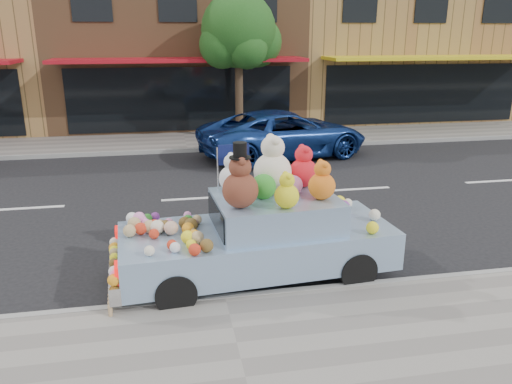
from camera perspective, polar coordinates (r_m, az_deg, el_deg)
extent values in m
plane|color=black|center=(12.12, -6.53, -0.74)|extent=(120.00, 120.00, 0.00)
cube|color=gray|center=(6.28, -1.74, -18.95)|extent=(60.00, 3.00, 0.12)
cube|color=gray|center=(18.38, -8.09, 5.74)|extent=(60.00, 3.00, 0.12)
cube|color=gray|center=(7.52, -3.56, -12.18)|extent=(60.00, 0.12, 0.13)
cube|color=gray|center=(16.92, -7.84, 4.74)|extent=(60.00, 0.12, 0.13)
cube|color=#8E5F3C|center=(23.50, -9.17, 16.72)|extent=(10.00, 8.00, 7.00)
cube|color=black|center=(19.62, -8.48, 10.45)|extent=(8.50, 0.06, 2.40)
cube|color=maroon|center=(18.62, -8.57, 14.70)|extent=(9.00, 1.80, 0.12)
cube|color=black|center=(19.86, 0.31, 21.12)|extent=(1.40, 0.06, 1.60)
cube|color=olive|center=(25.83, 14.59, 16.46)|extent=(10.00, 8.00, 7.00)
cube|color=black|center=(22.36, 18.52, 10.61)|extent=(8.50, 0.06, 2.40)
cube|color=yellow|center=(21.49, 20.06, 14.24)|extent=(9.00, 1.80, 0.12)
cube|color=black|center=(20.98, 11.85, 20.59)|extent=(1.40, 0.06, 1.60)
cube|color=black|center=(22.27, 19.47, 19.81)|extent=(1.40, 0.06, 1.60)
cube|color=black|center=(23.86, 26.09, 18.87)|extent=(1.40, 0.06, 1.60)
cylinder|color=#38281C|center=(18.32, -1.94, 10.75)|extent=(0.28, 0.28, 3.20)
sphere|color=#164313|center=(18.19, -2.02, 18.03)|extent=(2.60, 2.60, 2.60)
sphere|color=#164313|center=(18.61, 0.08, 16.80)|extent=(1.80, 1.80, 1.80)
sphere|color=#164313|center=(17.92, -3.88, 16.40)|extent=(1.60, 1.60, 1.60)
sphere|color=#164313|center=(17.64, -1.02, 16.10)|extent=(1.40, 1.40, 1.40)
sphere|color=#164313|center=(18.74, -3.25, 17.08)|extent=(1.60, 1.60, 1.60)
imported|color=navy|center=(15.99, 3.23, 6.63)|extent=(5.86, 3.79, 1.50)
cylinder|color=black|center=(7.97, 11.50, -8.78)|extent=(0.61, 0.24, 0.60)
cylinder|color=black|center=(9.27, 7.30, -4.70)|extent=(0.61, 0.24, 0.60)
cylinder|color=black|center=(7.28, -9.16, -11.36)|extent=(0.61, 0.24, 0.60)
cylinder|color=black|center=(8.67, -10.25, -6.46)|extent=(0.61, 0.24, 0.60)
cube|color=#8AA9CD|center=(8.07, 0.14, -6.10)|extent=(4.41, 2.01, 0.60)
cube|color=#8AA9CD|center=(7.94, 2.23, -2.24)|extent=(2.00, 1.63, 0.50)
cube|color=silver|center=(7.91, -15.77, -8.52)|extent=(0.29, 1.79, 0.26)
cube|color=red|center=(7.16, -15.61, -8.54)|extent=(0.08, 0.28, 0.16)
cube|color=red|center=(8.41, -15.59, -4.53)|extent=(0.08, 0.28, 0.16)
cube|color=black|center=(7.73, -4.52, -2.85)|extent=(0.13, 1.30, 0.40)
sphere|color=#5D2A1A|center=(7.30, -1.81, 0.24)|extent=(0.54, 0.54, 0.54)
sphere|color=#5D2A1A|center=(7.20, -1.83, 2.87)|extent=(0.33, 0.33, 0.33)
sphere|color=#5D2A1A|center=(7.06, -1.70, 3.49)|extent=(0.13, 0.13, 0.13)
sphere|color=#5D2A1A|center=(7.29, -1.98, 3.93)|extent=(0.13, 0.13, 0.13)
cylinder|color=black|center=(7.17, -1.84, 3.97)|extent=(0.32, 0.32, 0.02)
cylinder|color=black|center=(7.14, -1.85, 4.83)|extent=(0.20, 0.20, 0.22)
sphere|color=beige|center=(8.11, 1.90, 2.35)|extent=(0.62, 0.62, 0.62)
sphere|color=beige|center=(8.01, 1.93, 5.12)|extent=(0.39, 0.39, 0.39)
sphere|color=beige|center=(7.85, 2.15, 5.81)|extent=(0.15, 0.15, 0.15)
sphere|color=beige|center=(8.11, 1.73, 6.19)|extent=(0.15, 0.15, 0.15)
sphere|color=#D96014|center=(7.74, 7.53, 0.67)|extent=(0.42, 0.42, 0.42)
sphere|color=#D96014|center=(7.67, 7.61, 2.62)|extent=(0.26, 0.26, 0.26)
sphere|color=#D96014|center=(7.56, 7.85, 3.06)|extent=(0.10, 0.10, 0.10)
sphere|color=#D96014|center=(7.73, 7.43, 3.40)|extent=(0.10, 0.10, 0.10)
sphere|color=red|center=(8.34, 5.42, 2.21)|extent=(0.48, 0.48, 0.48)
sphere|color=red|center=(8.26, 5.48, 4.28)|extent=(0.30, 0.30, 0.30)
sphere|color=red|center=(8.14, 5.70, 4.78)|extent=(0.11, 0.11, 0.11)
sphere|color=red|center=(8.34, 5.31, 5.10)|extent=(0.11, 0.11, 0.11)
sphere|color=silver|center=(8.07, -2.74, 1.55)|extent=(0.43, 0.43, 0.43)
sphere|color=silver|center=(8.00, -2.77, 3.46)|extent=(0.27, 0.27, 0.27)
sphere|color=silver|center=(7.89, -2.68, 3.91)|extent=(0.10, 0.10, 0.10)
sphere|color=silver|center=(8.07, -2.87, 4.22)|extent=(0.10, 0.10, 0.10)
sphere|color=yellow|center=(7.31, 3.53, -0.45)|extent=(0.37, 0.37, 0.37)
sphere|color=yellow|center=(7.24, 3.56, 1.34)|extent=(0.23, 0.23, 0.23)
sphere|color=yellow|center=(7.14, 3.73, 1.73)|extent=(0.09, 0.09, 0.09)
sphere|color=yellow|center=(7.29, 3.42, 2.07)|extent=(0.09, 0.09, 0.09)
sphere|color=#278023|center=(7.75, 0.86, 0.62)|extent=(0.40, 0.40, 0.40)
sphere|color=pink|center=(7.95, 4.23, 0.78)|extent=(0.32, 0.32, 0.32)
sphere|color=#B52913|center=(7.68, -11.59, -4.70)|extent=(0.16, 0.16, 0.16)
sphere|color=#B52913|center=(7.25, -9.58, -5.97)|extent=(0.15, 0.15, 0.15)
sphere|color=pink|center=(8.38, -7.83, -2.65)|extent=(0.13, 0.13, 0.13)
sphere|color=pink|center=(8.17, -12.47, -3.45)|extent=(0.13, 0.13, 0.13)
sphere|color=orange|center=(7.74, -7.78, -4.17)|extent=(0.19, 0.19, 0.19)
sphere|color=tan|center=(7.91, -12.06, -3.87)|extent=(0.21, 0.21, 0.21)
sphere|color=tan|center=(8.14, -6.75, -3.15)|extent=(0.16, 0.16, 0.16)
sphere|color=#278023|center=(8.10, -7.81, -3.22)|extent=(0.18, 0.18, 0.18)
sphere|color=#712A81|center=(8.39, -11.45, -2.78)|extent=(0.15, 0.15, 0.15)
sphere|color=tan|center=(7.82, -14.26, -4.32)|extent=(0.20, 0.20, 0.20)
sphere|color=#B52913|center=(7.87, -13.04, -4.11)|extent=(0.19, 0.19, 0.19)
sphere|color=#B52913|center=(7.92, -11.54, -3.82)|extent=(0.20, 0.20, 0.20)
sphere|color=tan|center=(7.39, -6.72, -5.18)|extent=(0.20, 0.20, 0.20)
sphere|color=#563E18|center=(7.96, -10.28, -3.76)|extent=(0.17, 0.17, 0.17)
sphere|color=#712A81|center=(8.00, -7.15, -3.60)|extent=(0.14, 0.14, 0.14)
sphere|color=silver|center=(7.16, -9.23, -6.27)|extent=(0.15, 0.15, 0.15)
sphere|color=#563E18|center=(7.85, -7.43, -3.74)|extent=(0.22, 0.22, 0.22)
sphere|color=#278023|center=(8.31, -12.30, -2.98)|extent=(0.16, 0.16, 0.16)
sphere|color=orange|center=(7.45, -7.08, -5.00)|extent=(0.19, 0.19, 0.19)
sphere|color=pink|center=(8.28, -13.20, -2.94)|extent=(0.21, 0.21, 0.21)
sphere|color=silver|center=(8.34, -13.99, -2.91)|extent=(0.19, 0.19, 0.19)
sphere|color=pink|center=(8.13, -9.93, -3.41)|extent=(0.13, 0.13, 0.13)
sphere|color=tan|center=(8.06, -13.73, -3.54)|extent=(0.21, 0.21, 0.21)
sphere|color=tan|center=(8.06, -10.93, -3.61)|extent=(0.15, 0.15, 0.15)
sphere|color=#563E18|center=(7.11, -5.67, -6.11)|extent=(0.20, 0.20, 0.20)
sphere|color=yellow|center=(7.22, -7.42, -5.97)|extent=(0.15, 0.15, 0.15)
sphere|color=yellow|center=(7.42, -7.83, -5.12)|extent=(0.20, 0.20, 0.20)
sphere|color=pink|center=(8.28, -12.72, -3.14)|extent=(0.15, 0.15, 0.15)
sphere|color=beige|center=(7.84, -11.24, -3.95)|extent=(0.22, 0.22, 0.22)
sphere|color=#B52913|center=(7.02, -7.02, -6.55)|extent=(0.18, 0.18, 0.18)
sphere|color=tan|center=(7.73, -7.55, -4.35)|extent=(0.15, 0.15, 0.15)
sphere|color=beige|center=(7.12, -12.09, -6.59)|extent=(0.15, 0.15, 0.15)
sphere|color=#563E18|center=(7.97, -8.14, -3.51)|extent=(0.20, 0.20, 0.20)
sphere|color=#D8A88C|center=(7.75, -9.68, -4.05)|extent=(0.22, 0.22, 0.22)
sphere|color=pink|center=(7.32, -15.92, -9.08)|extent=(0.13, 0.13, 0.13)
sphere|color=orange|center=(8.14, -15.89, -6.13)|extent=(0.17, 0.17, 0.17)
sphere|color=yellow|center=(8.04, -15.89, -6.47)|extent=(0.16, 0.16, 0.16)
sphere|color=tan|center=(8.02, -15.89, -6.57)|extent=(0.15, 0.15, 0.15)
sphere|color=#563E18|center=(7.65, -15.91, -7.81)|extent=(0.14, 0.14, 0.14)
sphere|color=yellow|center=(7.83, -15.89, -7.21)|extent=(0.14, 0.14, 0.14)
sphere|color=silver|center=(7.39, -15.93, -8.71)|extent=(0.15, 0.15, 0.15)
sphere|color=#563E18|center=(7.41, -15.92, -8.67)|extent=(0.14, 0.14, 0.14)
sphere|color=orange|center=(7.12, -15.95, -9.65)|extent=(0.17, 0.17, 0.17)
sphere|color=beige|center=(8.34, -15.87, -5.56)|extent=(0.16, 0.16, 0.16)
sphere|color=yellow|center=(8.91, 8.14, -1.17)|extent=(0.21, 0.21, 0.21)
sphere|color=#B52913|center=(8.78, 7.93, -1.43)|extent=(0.21, 0.21, 0.21)
sphere|color=tan|center=(8.56, 8.63, -1.87)|extent=(0.24, 0.24, 0.24)
sphere|color=beige|center=(8.46, 13.39, -2.57)|extent=(0.19, 0.19, 0.19)
sphere|color=yellow|center=(8.94, 9.50, -1.12)|extent=(0.22, 0.22, 0.22)
sphere|color=beige|center=(8.99, 10.45, -1.26)|extent=(0.17, 0.17, 0.17)
sphere|color=yellow|center=(7.91, 13.16, -3.99)|extent=(0.20, 0.20, 0.20)
sphere|color=#712A81|center=(8.63, 9.89, -1.73)|extent=(0.25, 0.25, 0.25)
cylinder|color=#997A54|center=(7.28, -16.30, -13.13)|extent=(0.06, 0.06, 0.17)
sphere|color=#997A54|center=(7.23, -16.36, -12.48)|extent=(0.07, 0.07, 0.07)
cylinder|color=#997A54|center=(7.37, -16.28, -12.68)|extent=(0.06, 0.06, 0.17)
sphere|color=#997A54|center=(7.33, -16.35, -12.04)|extent=(0.07, 0.07, 0.07)
cylinder|color=#997A54|center=(7.47, -16.27, -12.25)|extent=(0.06, 0.06, 0.17)
sphere|color=#997A54|center=(7.43, -16.33, -11.62)|extent=(0.07, 0.07, 0.07)
cylinder|color=#997A54|center=(7.57, -16.26, -11.83)|extent=(0.06, 0.06, 0.17)
sphere|color=#997A54|center=(7.53, -16.32, -11.20)|extent=(0.07, 0.07, 0.07)
cylinder|color=#997A54|center=(7.67, -16.25, -11.42)|extent=(0.06, 0.06, 0.17)
sphere|color=#997A54|center=(7.63, -16.31, -10.80)|extent=(0.07, 0.07, 0.07)
cylinder|color=#997A54|center=(7.77, -16.24, -11.03)|extent=(0.06, 0.06, 0.17)
sphere|color=#997A54|center=(7.73, -16.30, -10.41)|extent=(0.07, 0.07, 0.07)
cylinder|color=#997A54|center=(7.87, -16.23, -10.64)|extent=(0.06, 0.06, 0.17)
sphere|color=#997A54|center=(7.83, -16.29, -10.02)|extent=(0.07, 0.07, 0.07)
cylinder|color=#997A54|center=(7.97, -16.22, -10.26)|extent=(0.06, 0.06, 0.17)
sphere|color=#997A54|center=(7.93, -16.27, -9.65)|extent=(0.07, 0.07, 0.07)
cylinder|color=#997A54|center=(8.07, -16.21, -9.89)|extent=(0.06, 0.06, 0.17)
sphere|color=#997A54|center=(8.03, -16.26, -9.29)|extent=(0.07, 0.07, 0.07)
cylinder|color=#997A54|center=(8.17, -16.20, -9.53)|extent=(0.06, 0.06, 0.17)
sphere|color=#997A54|center=(8.13, -16.25, -8.93)|extent=(0.07, 0.07, 0.07)
cylinder|color=#997A54|center=(8.27, -16.19, -9.18)|extent=(0.06, 0.06, 0.17)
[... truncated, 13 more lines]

